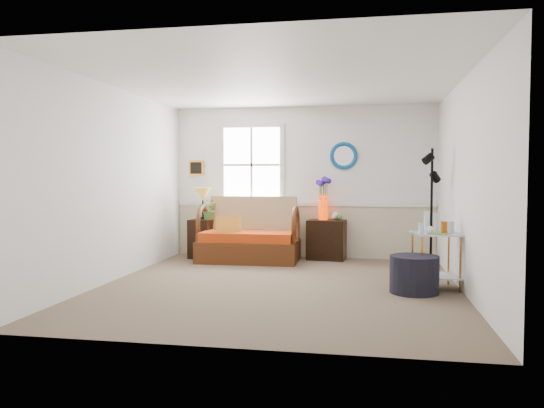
% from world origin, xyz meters
% --- Properties ---
extents(floor, '(4.50, 5.00, 0.01)m').
position_xyz_m(floor, '(0.00, 0.00, 0.00)').
color(floor, brown).
rests_on(floor, ground).
extents(ceiling, '(4.50, 5.00, 0.01)m').
position_xyz_m(ceiling, '(0.00, 0.00, 2.60)').
color(ceiling, white).
rests_on(ceiling, walls).
extents(walls, '(4.51, 5.01, 2.60)m').
position_xyz_m(walls, '(0.00, 0.00, 1.30)').
color(walls, white).
rests_on(walls, floor).
extents(wainscot, '(4.46, 0.02, 0.90)m').
position_xyz_m(wainscot, '(0.00, 2.48, 0.45)').
color(wainscot, '#C0B296').
rests_on(wainscot, walls).
extents(chair_rail, '(4.46, 0.04, 0.06)m').
position_xyz_m(chair_rail, '(0.00, 2.47, 0.92)').
color(chair_rail, silver).
rests_on(chair_rail, walls).
extents(window, '(1.14, 0.06, 1.44)m').
position_xyz_m(window, '(-0.90, 2.47, 1.60)').
color(window, white).
rests_on(window, walls).
extents(picture, '(0.28, 0.03, 0.28)m').
position_xyz_m(picture, '(-1.92, 2.48, 1.55)').
color(picture, '#BC8128').
rests_on(picture, walls).
extents(mirror, '(0.47, 0.07, 0.47)m').
position_xyz_m(mirror, '(0.70, 2.48, 1.75)').
color(mirror, '#0F689B').
rests_on(mirror, walls).
extents(loveseat, '(1.64, 0.95, 1.06)m').
position_xyz_m(loveseat, '(-0.82, 1.85, 0.53)').
color(loveseat, brown).
rests_on(loveseat, floor).
extents(throw_pillow, '(0.41, 0.13, 0.41)m').
position_xyz_m(throw_pillow, '(-1.13, 1.71, 0.55)').
color(throw_pillow, '#BF5925').
rests_on(throw_pillow, loveseat).
extents(lamp_stand, '(0.42, 0.42, 0.66)m').
position_xyz_m(lamp_stand, '(-1.69, 2.06, 0.33)').
color(lamp_stand, black).
rests_on(lamp_stand, floor).
extents(table_lamp, '(0.38, 0.38, 0.55)m').
position_xyz_m(table_lamp, '(-1.67, 2.07, 0.93)').
color(table_lamp, '#B47D2E').
rests_on(table_lamp, lamp_stand).
extents(potted_plant, '(0.37, 0.40, 0.27)m').
position_xyz_m(potted_plant, '(-1.54, 2.05, 0.80)').
color(potted_plant, '#49793B').
rests_on(potted_plant, lamp_stand).
extents(cabinet, '(0.66, 0.47, 0.67)m').
position_xyz_m(cabinet, '(0.43, 2.26, 0.33)').
color(cabinet, black).
rests_on(cabinet, floor).
extents(flower_vase, '(0.21, 0.21, 0.70)m').
position_xyz_m(flower_vase, '(0.37, 2.31, 1.02)').
color(flower_vase, '#F53500').
rests_on(flower_vase, cabinet).
extents(side_table, '(0.63, 0.63, 0.70)m').
position_xyz_m(side_table, '(1.95, 0.20, 0.35)').
color(side_table, '#A16326').
rests_on(side_table, floor).
extents(tabletop_items, '(0.53, 0.53, 0.26)m').
position_xyz_m(tabletop_items, '(1.95, 0.23, 0.83)').
color(tabletop_items, silver).
rests_on(tabletop_items, side_table).
extents(floor_lamp, '(0.34, 0.34, 1.79)m').
position_xyz_m(floor_lamp, '(1.98, 1.01, 0.89)').
color(floor_lamp, black).
rests_on(floor_lamp, floor).
extents(ottoman, '(0.74, 0.74, 0.45)m').
position_xyz_m(ottoman, '(1.67, -0.11, 0.22)').
color(ottoman, black).
rests_on(ottoman, floor).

